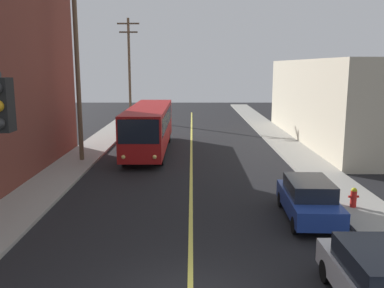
{
  "coord_description": "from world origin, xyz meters",
  "views": [
    {
      "loc": [
        0.05,
        -9.62,
        6.01
      ],
      "look_at": [
        0.0,
        11.82,
        2.0
      ],
      "focal_mm": 39.17,
      "sensor_mm": 36.0,
      "label": 1
    }
  ],
  "objects_px": {
    "parked_car_silver": "(381,281)",
    "parked_car_blue": "(310,199)",
    "utility_pole_mid": "(78,55)",
    "utility_pole_far": "(130,65)",
    "city_bus": "(150,126)",
    "fire_hydrant": "(355,197)"
  },
  "relations": [
    {
      "from": "city_bus",
      "to": "parked_car_blue",
      "type": "distance_m",
      "value": 15.52
    },
    {
      "from": "city_bus",
      "to": "parked_car_blue",
      "type": "height_order",
      "value": "city_bus"
    },
    {
      "from": "utility_pole_far",
      "to": "fire_hydrant",
      "type": "xyz_separation_m",
      "value": [
        13.73,
        -30.09,
        -5.57
      ]
    },
    {
      "from": "parked_car_silver",
      "to": "utility_pole_far",
      "type": "relative_size",
      "value": 0.4
    },
    {
      "from": "city_bus",
      "to": "utility_pole_mid",
      "type": "relative_size",
      "value": 1.02
    },
    {
      "from": "utility_pole_mid",
      "to": "fire_hydrant",
      "type": "height_order",
      "value": "utility_pole_mid"
    },
    {
      "from": "parked_car_blue",
      "to": "utility_pole_mid",
      "type": "bearing_deg",
      "value": 138.85
    },
    {
      "from": "parked_car_blue",
      "to": "utility_pole_far",
      "type": "bearing_deg",
      "value": 110.32
    },
    {
      "from": "city_bus",
      "to": "fire_hydrant",
      "type": "height_order",
      "value": "city_bus"
    },
    {
      "from": "city_bus",
      "to": "fire_hydrant",
      "type": "bearing_deg",
      "value": -51.64
    },
    {
      "from": "parked_car_silver",
      "to": "fire_hydrant",
      "type": "height_order",
      "value": "parked_car_silver"
    },
    {
      "from": "parked_car_silver",
      "to": "parked_car_blue",
      "type": "xyz_separation_m",
      "value": [
        0.03,
        6.42,
        0.0
      ]
    },
    {
      "from": "parked_car_silver",
      "to": "utility_pole_far",
      "type": "distance_m",
      "value": 39.64
    },
    {
      "from": "utility_pole_far",
      "to": "utility_pole_mid",
      "type": "bearing_deg",
      "value": -90.22
    },
    {
      "from": "city_bus",
      "to": "fire_hydrant",
      "type": "distance_m",
      "value": 15.88
    },
    {
      "from": "parked_car_blue",
      "to": "utility_pole_far",
      "type": "relative_size",
      "value": 0.41
    },
    {
      "from": "city_bus",
      "to": "utility_pole_mid",
      "type": "height_order",
      "value": "utility_pole_mid"
    },
    {
      "from": "parked_car_silver",
      "to": "parked_car_blue",
      "type": "height_order",
      "value": "same"
    },
    {
      "from": "parked_car_blue",
      "to": "utility_pole_mid",
      "type": "xyz_separation_m",
      "value": [
        -11.61,
        10.15,
        5.81
      ]
    },
    {
      "from": "utility_pole_mid",
      "to": "fire_hydrant",
      "type": "bearing_deg",
      "value": -33.36
    },
    {
      "from": "parked_car_silver",
      "to": "utility_pole_mid",
      "type": "relative_size",
      "value": 0.37
    },
    {
      "from": "parked_car_blue",
      "to": "utility_pole_far",
      "type": "distance_m",
      "value": 33.63
    }
  ]
}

